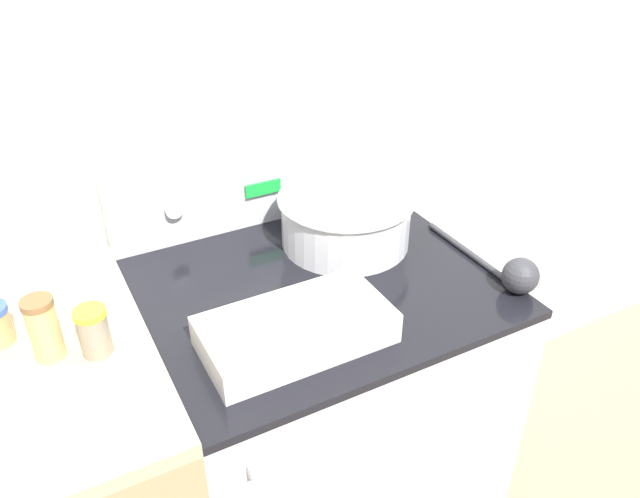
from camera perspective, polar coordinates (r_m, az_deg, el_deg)
The scene contains 8 objects.
kitchen_wall at distance 1.50m, azimuth -7.11°, elevation 14.55°, with size 8.00×0.05×2.50m.
stove_range at distance 1.65m, azimuth -0.36°, elevation -16.10°, with size 0.73×0.68×0.93m.
control_panel at distance 1.53m, azimuth -5.69°, elevation 5.71°, with size 0.73×0.07×0.18m.
mixing_bowl at distance 1.43m, azimuth 2.37°, elevation 3.02°, with size 0.31×0.31×0.12m.
casserole_dish at distance 1.15m, azimuth -2.21°, elevation -7.21°, with size 0.35×0.18×0.06m.
ladle at distance 1.36m, azimuth 17.34°, elevation -2.13°, with size 0.08×0.34×0.08m.
spice_jar_yellow_cap at distance 1.18m, azimuth -19.98°, elevation -7.08°, with size 0.06×0.06×0.09m.
spice_jar_brown_cap at distance 1.19m, azimuth -23.93°, elevation -6.63°, with size 0.05×0.05×0.12m.
Camera 1 is at (-0.51, -0.65, 1.69)m, focal length 35.00 mm.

